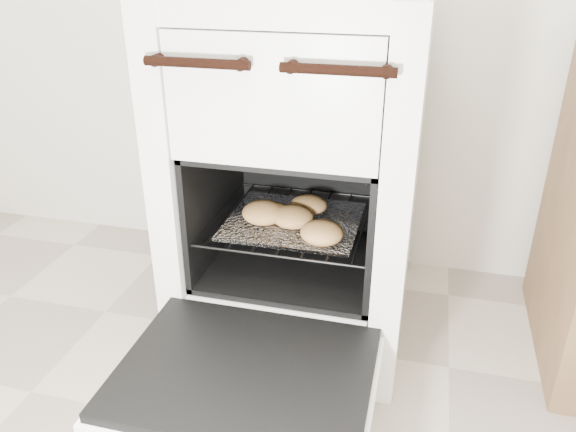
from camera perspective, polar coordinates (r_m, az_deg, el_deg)
name	(u,v)px	position (r m, az deg, el deg)	size (l,w,h in m)	color
stove	(301,176)	(1.48, 1.38, 4.05)	(0.59, 0.66, 0.91)	white
oven_door	(245,375)	(1.20, -4.35, -15.78)	(0.53, 0.41, 0.04)	black
oven_rack	(295,220)	(1.47, 0.76, -0.39)	(0.43, 0.41, 0.01)	black
foil_sheet	(294,221)	(1.45, 0.58, -0.51)	(0.33, 0.30, 0.01)	white
baked_rolls	(291,216)	(1.41, 0.30, -0.02)	(0.30, 0.28, 0.05)	tan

